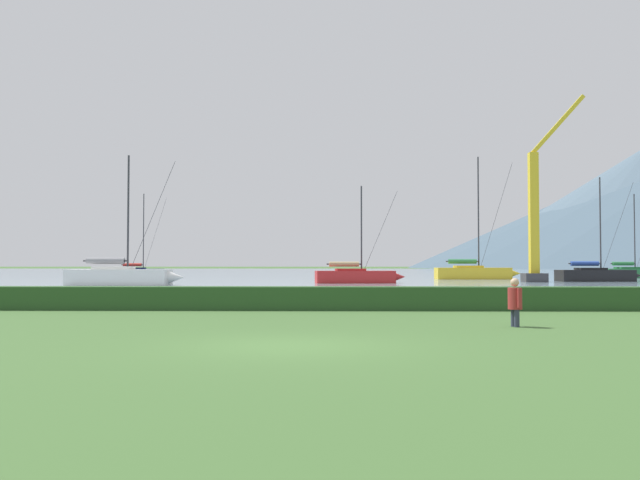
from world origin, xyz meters
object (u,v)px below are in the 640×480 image
Objects in this scene: sailboat_slip_2 at (631,272)px; dock_crane at (536,224)px; sailboat_slip_1 at (121,276)px; sailboat_slip_6 at (356,276)px; sailboat_slip_5 at (596,274)px; person_seated_viewer at (515,300)px; sailboat_slip_4 at (140,272)px; sailboat_slip_8 at (474,272)px.

sailboat_slip_2 is 26.75m from dock_crane.
sailboat_slip_6 is at bearing 19.81° from sailboat_slip_1.
sailboat_slip_5 is 8.17m from dock_crane.
sailboat_slip_2 reaches higher than sailboat_slip_5.
sailboat_slip_2 reaches higher than person_seated_viewer.
dock_crane is (-16.99, -20.15, 4.61)m from sailboat_slip_2.
sailboat_slip_4 reaches higher than sailboat_slip_5.
sailboat_slip_4 reaches higher than sailboat_slip_6.
sailboat_slip_1 is 0.91× the size of sailboat_slip_4.
sailboat_slip_5 is at bearing 17.97° from sailboat_slip_1.
dock_crane reaches higher than sailboat_slip_6.
sailboat_slip_4 is 0.83× the size of sailboat_slip_8.
sailboat_slip_4 is 43.37m from sailboat_slip_6.
sailboat_slip_6 is 21.08m from sailboat_slip_8.
sailboat_slip_1 is 36.69m from dock_crane.
sailboat_slip_6 is at bearing -154.22° from sailboat_slip_2.
sailboat_slip_8 reaches higher than sailboat_slip_5.
sailboat_slip_2 reaches higher than sailboat_slip_6.
sailboat_slip_2 is at bearing 54.35° from sailboat_slip_5.
sailboat_slip_8 is at bearing 43.92° from sailboat_slip_6.
sailboat_slip_1 is at bearing -159.53° from sailboat_slip_2.
sailboat_slip_2 is at bearing 31.14° from sailboat_slip_1.
sailboat_slip_1 reaches higher than person_seated_viewer.
sailboat_slip_6 is at bearing -54.43° from sailboat_slip_4.
person_seated_viewer is at bearing -101.32° from sailboat_slip_8.
person_seated_viewer is at bearing -58.78° from sailboat_slip_1.
sailboat_slip_8 reaches higher than sailboat_slip_6.
dock_crane is (16.51, 4.00, 4.65)m from sailboat_slip_6.
sailboat_slip_1 is 40.70m from sailboat_slip_4.
sailboat_slip_4 is 0.65× the size of dock_crane.
sailboat_slip_8 is at bearing 104.68° from dock_crane.
sailboat_slip_4 is 1.33× the size of sailboat_slip_6.
sailboat_slip_2 is at bearing 28.73° from sailboat_slip_6.
sailboat_slip_6 is 42.35m from person_seated_viewer.
sailboat_slip_4 reaches higher than person_seated_viewer.
sailboat_slip_8 is (-9.53, 9.92, 0.12)m from sailboat_slip_5.
sailboat_slip_4 is (-61.44, 9.03, -0.04)m from sailboat_slip_2.
sailboat_slip_1 is 0.59× the size of dock_crane.
sailboat_slip_5 is 0.57× the size of dock_crane.
sailboat_slip_5 is 0.74× the size of sailboat_slip_8.
sailboat_slip_6 is (-22.80, -6.45, -0.03)m from sailboat_slip_5.
sailboat_slip_5 is (41.18, 12.83, -0.07)m from sailboat_slip_1.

